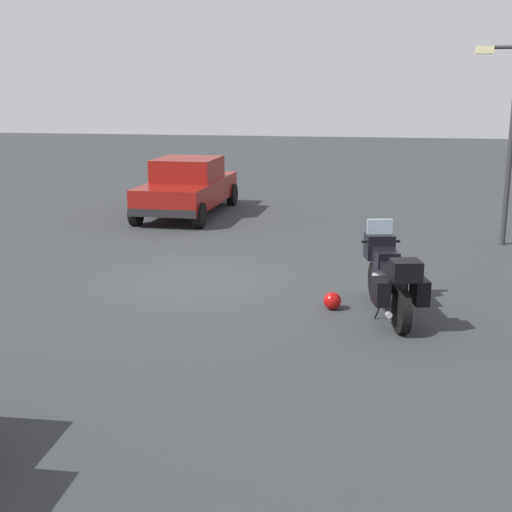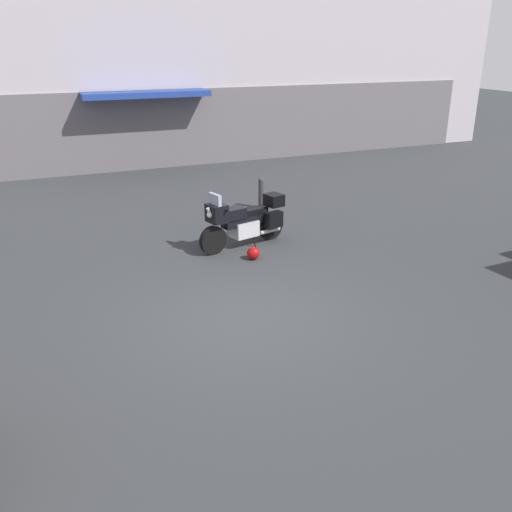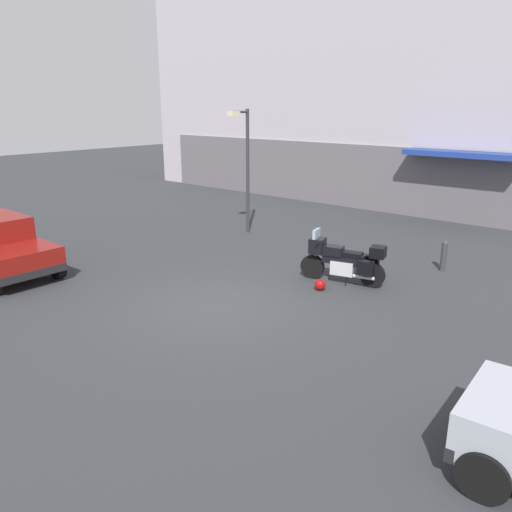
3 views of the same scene
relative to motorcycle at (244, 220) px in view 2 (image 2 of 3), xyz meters
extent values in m
plane|color=#2D3033|center=(-1.36, -3.35, -0.62)|extent=(80.00, 80.00, 0.00)
cube|color=#B2A8B2|center=(-1.36, 10.26, 4.97)|extent=(33.50, 2.40, 11.18)
cube|color=#625C62|center=(-1.36, 9.04, 0.78)|extent=(30.15, 0.12, 2.80)
cube|color=navy|center=(-0.15, 8.61, 2.08)|extent=(4.40, 1.10, 0.20)
cylinder|color=black|center=(-0.83, -0.20, -0.30)|extent=(0.65, 0.29, 0.64)
cylinder|color=black|center=(0.74, 0.19, -0.30)|extent=(0.65, 0.29, 0.64)
cylinder|color=#B7B7BC|center=(-0.81, -0.20, 0.13)|extent=(0.33, 0.15, 0.68)
cube|color=#B7B7BC|center=(-0.01, 0.00, -0.20)|extent=(0.68, 0.53, 0.36)
cube|color=black|center=(-0.01, 0.00, 0.04)|extent=(1.14, 0.54, 0.28)
cube|color=black|center=(-0.30, -0.07, 0.22)|extent=(0.59, 0.45, 0.24)
cube|color=black|center=(0.19, 0.05, 0.18)|extent=(0.62, 0.43, 0.12)
cube|color=black|center=(-0.71, -0.17, 0.30)|extent=(0.46, 0.51, 0.40)
cube|color=#8C9EAD|center=(-0.75, -0.18, 0.60)|extent=(0.17, 0.41, 0.28)
sphere|color=#EAEACC|center=(-0.89, -0.22, 0.30)|extent=(0.14, 0.14, 0.14)
cylinder|color=black|center=(-0.64, -0.16, 0.40)|extent=(0.19, 0.61, 0.04)
cylinder|color=#B7B7BC|center=(0.62, -0.05, -0.32)|extent=(0.56, 0.22, 0.09)
cube|color=black|center=(0.69, -0.12, -0.04)|extent=(0.44, 0.29, 0.36)
cube|color=black|center=(0.56, 0.43, -0.04)|extent=(0.44, 0.29, 0.36)
cube|color=black|center=(0.84, 0.21, 0.33)|extent=(0.45, 0.47, 0.28)
cylinder|color=black|center=(0.18, -0.14, -0.47)|extent=(0.05, 0.13, 0.29)
sphere|color=#990C0C|center=(-0.14, -0.86, -0.48)|extent=(0.28, 0.28, 0.28)
cylinder|color=#333338|center=(1.61, 2.69, -0.22)|extent=(0.16, 0.16, 0.79)
sphere|color=#333338|center=(1.61, 2.69, 0.17)|extent=(0.16, 0.16, 0.16)
camera|label=1|loc=(10.06, -0.10, 2.73)|focal=47.50mm
camera|label=2|loc=(-4.48, -11.09, 3.80)|focal=38.63mm
camera|label=3|loc=(6.39, -11.01, 3.88)|focal=35.51mm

